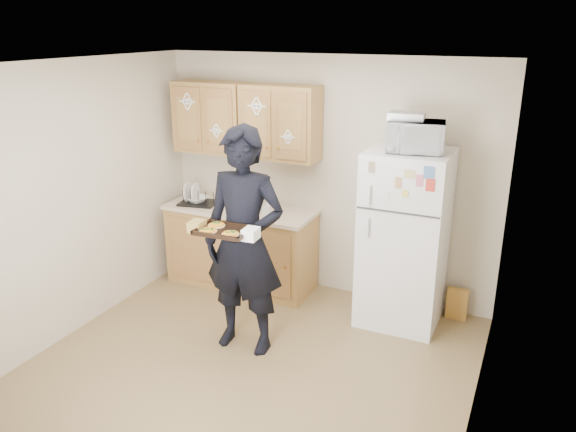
% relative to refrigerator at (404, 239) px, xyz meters
% --- Properties ---
extents(floor, '(3.60, 3.60, 0.00)m').
position_rel_refrigerator_xyz_m(floor, '(-0.95, -1.43, -0.85)').
color(floor, brown).
rests_on(floor, ground).
extents(ceiling, '(3.60, 3.60, 0.00)m').
position_rel_refrigerator_xyz_m(ceiling, '(-0.95, -1.43, 1.65)').
color(ceiling, silver).
rests_on(ceiling, wall_back).
extents(wall_back, '(3.60, 0.04, 2.50)m').
position_rel_refrigerator_xyz_m(wall_back, '(-0.95, 0.37, 0.40)').
color(wall_back, beige).
rests_on(wall_back, floor).
extents(wall_front, '(3.60, 0.04, 2.50)m').
position_rel_refrigerator_xyz_m(wall_front, '(-0.95, -3.23, 0.40)').
color(wall_front, beige).
rests_on(wall_front, floor).
extents(wall_left, '(0.04, 3.60, 2.50)m').
position_rel_refrigerator_xyz_m(wall_left, '(-2.75, -1.43, 0.40)').
color(wall_left, beige).
rests_on(wall_left, floor).
extents(wall_right, '(0.04, 3.60, 2.50)m').
position_rel_refrigerator_xyz_m(wall_right, '(0.85, -1.43, 0.40)').
color(wall_right, beige).
rests_on(wall_right, floor).
extents(refrigerator, '(0.75, 0.70, 1.70)m').
position_rel_refrigerator_xyz_m(refrigerator, '(0.00, 0.00, 0.00)').
color(refrigerator, white).
rests_on(refrigerator, floor).
extents(base_cabinet, '(1.60, 0.60, 0.86)m').
position_rel_refrigerator_xyz_m(base_cabinet, '(-1.80, 0.05, -0.42)').
color(base_cabinet, olive).
rests_on(base_cabinet, floor).
extents(countertop, '(1.64, 0.64, 0.04)m').
position_rel_refrigerator_xyz_m(countertop, '(-1.80, 0.05, 0.03)').
color(countertop, beige).
rests_on(countertop, base_cabinet).
extents(upper_cab_left, '(0.80, 0.33, 0.75)m').
position_rel_refrigerator_xyz_m(upper_cab_left, '(-2.20, 0.18, 0.98)').
color(upper_cab_left, olive).
rests_on(upper_cab_left, wall_back).
extents(upper_cab_right, '(0.80, 0.33, 0.75)m').
position_rel_refrigerator_xyz_m(upper_cab_right, '(-1.38, 0.18, 0.98)').
color(upper_cab_right, olive).
rests_on(upper_cab_right, wall_back).
extents(cereal_box, '(0.20, 0.07, 0.32)m').
position_rel_refrigerator_xyz_m(cereal_box, '(0.52, 0.24, -0.69)').
color(cereal_box, gold).
rests_on(cereal_box, floor).
extents(person, '(0.76, 0.52, 2.01)m').
position_rel_refrigerator_xyz_m(person, '(-1.14, -1.05, 0.15)').
color(person, black).
rests_on(person, floor).
extents(baking_tray, '(0.44, 0.34, 0.04)m').
position_rel_refrigerator_xyz_m(baking_tray, '(-1.16, -1.35, 0.35)').
color(baking_tray, black).
rests_on(baking_tray, person).
extents(pizza_front_left, '(0.14, 0.14, 0.02)m').
position_rel_refrigerator_xyz_m(pizza_front_left, '(-1.25, -1.43, 0.37)').
color(pizza_front_left, orange).
rests_on(pizza_front_left, baking_tray).
extents(pizza_front_right, '(0.14, 0.14, 0.02)m').
position_rel_refrigerator_xyz_m(pizza_front_right, '(-1.05, -1.42, 0.37)').
color(pizza_front_right, orange).
rests_on(pizza_front_right, baking_tray).
extents(pizza_back_left, '(0.14, 0.14, 0.02)m').
position_rel_refrigerator_xyz_m(pizza_back_left, '(-1.26, -1.29, 0.37)').
color(pizza_back_left, orange).
rests_on(pizza_back_left, baking_tray).
extents(microwave, '(0.55, 0.42, 0.27)m').
position_rel_refrigerator_xyz_m(microwave, '(0.05, -0.05, 0.99)').
color(microwave, white).
rests_on(microwave, refrigerator).
extents(foil_pan, '(0.33, 0.25, 0.07)m').
position_rel_refrigerator_xyz_m(foil_pan, '(-0.05, -0.02, 1.16)').
color(foil_pan, silver).
rests_on(foil_pan, microwave).
extents(dish_rack, '(0.45, 0.37, 0.16)m').
position_rel_refrigerator_xyz_m(dish_rack, '(-2.28, -0.03, 0.13)').
color(dish_rack, black).
rests_on(dish_rack, countertop).
extents(bowl, '(0.29, 0.29, 0.06)m').
position_rel_refrigerator_xyz_m(bowl, '(-2.30, -0.03, 0.10)').
color(bowl, silver).
rests_on(bowl, dish_rack).
extents(soap_bottle, '(0.09, 0.09, 0.18)m').
position_rel_refrigerator_xyz_m(soap_bottle, '(-1.41, -0.09, 0.14)').
color(soap_bottle, white).
rests_on(soap_bottle, countertop).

